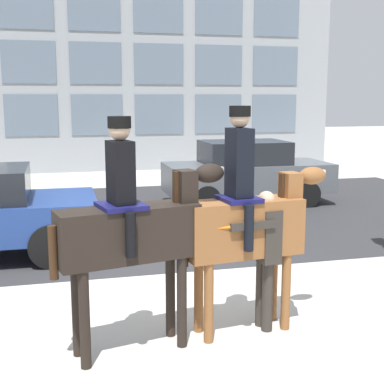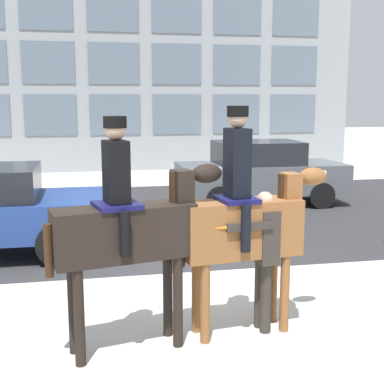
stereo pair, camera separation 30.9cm
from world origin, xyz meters
The scene contains 6 objects.
ground_plane centered at (0.00, 0.00, 0.00)m, with size 80.00×80.00×0.00m, color #B2AFA8.
road_surface centered at (0.00, 4.75, 0.00)m, with size 18.66×8.50×0.01m.
mounted_horse_lead centered at (-0.70, -1.95, 1.38)m, with size 1.96×0.76×2.55m.
mounted_horse_companion centered at (0.65, -1.74, 1.34)m, with size 1.85×0.65×2.65m.
pedestrian_bystander centered at (0.87, -1.76, 0.99)m, with size 0.82×0.50×1.67m.
street_car_far_lane centered at (3.29, 5.60, 0.84)m, with size 4.27×1.83×1.65m.
Camera 1 is at (-1.41, -7.43, 2.73)m, focal length 50.00 mm.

